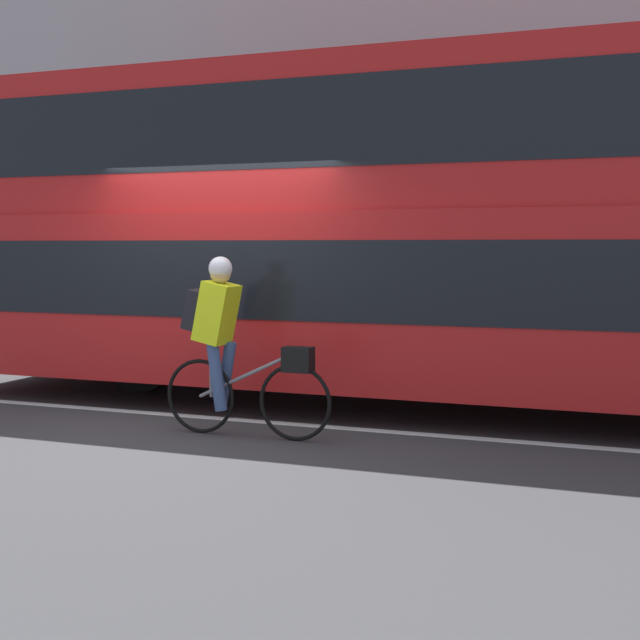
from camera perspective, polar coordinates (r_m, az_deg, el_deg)
name	(u,v)px	position (r m, az deg, el deg)	size (l,w,h in m)	color
ground_plane	(204,424)	(8.71, -7.45, -6.61)	(80.00, 80.00, 0.00)	#38383A
road_center_line	(218,418)	(8.95, -6.57, -6.25)	(50.00, 0.14, 0.01)	silver
sidewalk_curb	(358,360)	(12.93, 2.43, -2.59)	(60.00, 1.90, 0.10)	#A8A399
building_facade	(381,119)	(14.01, 3.95, 12.70)	(60.00, 0.30, 7.28)	#9E9EA3
bus	(420,221)	(9.29, 6.41, 6.34)	(10.77, 2.49, 3.52)	black
cyclist_on_bike	(229,340)	(8.03, -5.85, -1.26)	(1.62, 0.32, 1.62)	black
trash_bin	(477,326)	(12.34, 10.04, -0.35)	(0.58, 0.58, 1.04)	#515156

